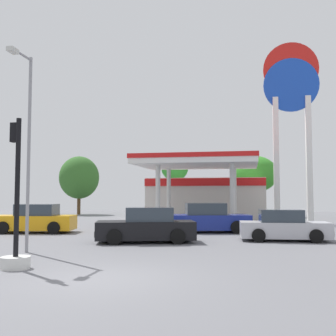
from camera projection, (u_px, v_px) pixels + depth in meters
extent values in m
plane|color=slate|center=(100.00, 279.00, 10.16)|extent=(90.00, 90.00, 0.00)
cube|color=beige|center=(208.00, 199.00, 35.77)|extent=(9.69, 6.54, 3.48)
cube|color=red|center=(204.00, 182.00, 32.61)|extent=(9.69, 0.12, 0.60)
cube|color=white|center=(198.00, 164.00, 29.07)|extent=(8.25, 6.90, 0.35)
cube|color=red|center=(198.00, 159.00, 29.09)|extent=(8.35, 7.00, 0.30)
cylinder|color=silver|center=(158.00, 195.00, 27.54)|extent=(0.32, 0.32, 4.13)
cylinder|color=silver|center=(232.00, 195.00, 26.58)|extent=(0.32, 0.32, 4.13)
cylinder|color=silver|center=(169.00, 195.00, 31.26)|extent=(0.32, 0.32, 4.13)
cylinder|color=silver|center=(234.00, 195.00, 30.30)|extent=(0.32, 0.32, 4.13)
cube|color=#4C4C51|center=(198.00, 217.00, 28.82)|extent=(0.90, 0.60, 1.10)
cube|color=white|center=(276.00, 160.00, 30.54)|extent=(0.40, 0.56, 9.42)
cube|color=white|center=(309.00, 159.00, 30.09)|extent=(0.40, 0.56, 9.42)
cylinder|color=blue|center=(291.00, 85.00, 30.69)|extent=(4.05, 0.22, 4.05)
cylinder|color=red|center=(291.00, 69.00, 30.79)|extent=(4.05, 0.22, 4.05)
cube|color=white|center=(291.00, 77.00, 30.79)|extent=(3.72, 0.08, 0.73)
cylinder|color=black|center=(230.00, 225.00, 23.96)|extent=(0.73, 0.39, 0.69)
cylinder|color=black|center=(237.00, 227.00, 22.10)|extent=(0.73, 0.39, 0.69)
cylinder|color=black|center=(182.00, 225.00, 23.85)|extent=(0.73, 0.39, 0.69)
cylinder|color=black|center=(185.00, 227.00, 21.99)|extent=(0.73, 0.39, 0.69)
cube|color=navy|center=(208.00, 222.00, 22.99)|extent=(4.87, 2.90, 0.82)
cube|color=#2D3842|center=(205.00, 209.00, 23.03)|extent=(2.50, 2.14, 0.69)
cube|color=black|center=(248.00, 224.00, 23.06)|extent=(0.54, 1.79, 0.26)
cylinder|color=black|center=(308.00, 233.00, 19.33)|extent=(0.61, 0.25, 0.60)
cylinder|color=black|center=(316.00, 236.00, 17.73)|extent=(0.61, 0.25, 0.60)
cylinder|color=black|center=(256.00, 232.00, 19.65)|extent=(0.61, 0.25, 0.60)
cylinder|color=black|center=(259.00, 235.00, 18.05)|extent=(0.61, 0.25, 0.60)
cube|color=#B2B2BA|center=(284.00, 230.00, 18.70)|extent=(4.05, 1.92, 0.71)
cube|color=#2D3842|center=(281.00, 216.00, 18.76)|extent=(1.98, 1.59, 0.60)
cube|color=black|center=(328.00, 232.00, 18.45)|extent=(0.22, 1.58, 0.23)
cylinder|color=black|center=(114.00, 237.00, 17.09)|extent=(0.69, 0.40, 0.65)
cylinder|color=black|center=(116.00, 233.00, 18.84)|extent=(0.69, 0.40, 0.65)
cylinder|color=black|center=(178.00, 237.00, 17.31)|extent=(0.69, 0.40, 0.65)
cylinder|color=black|center=(174.00, 233.00, 19.06)|extent=(0.69, 0.40, 0.65)
cube|color=black|center=(146.00, 230.00, 18.09)|extent=(4.62, 2.91, 0.78)
cube|color=#2D3842|center=(149.00, 215.00, 18.15)|extent=(2.40, 2.10, 0.65)
cube|color=black|center=(97.00, 233.00, 17.91)|extent=(0.59, 1.68, 0.25)
cylinder|color=black|center=(3.00, 228.00, 21.91)|extent=(0.70, 0.35, 0.67)
cylinder|color=black|center=(16.00, 225.00, 23.71)|extent=(0.70, 0.35, 0.67)
cylinder|color=black|center=(54.00, 228.00, 21.89)|extent=(0.70, 0.35, 0.67)
cylinder|color=black|center=(63.00, 225.00, 23.68)|extent=(0.70, 0.35, 0.67)
cube|color=orange|center=(34.00, 223.00, 22.81)|extent=(4.66, 2.63, 0.80)
cube|color=#2D3842|center=(37.00, 210.00, 22.86)|extent=(2.36, 1.99, 0.67)
cylinder|color=silver|center=(15.00, 263.00, 11.53)|extent=(0.82, 0.82, 0.34)
cylinder|color=black|center=(17.00, 187.00, 11.68)|extent=(0.14, 0.14, 3.94)
cube|color=black|center=(15.00, 133.00, 11.98)|extent=(0.21, 0.20, 0.57)
sphere|color=red|center=(17.00, 127.00, 12.11)|extent=(0.15, 0.15, 0.15)
sphere|color=#D89E0C|center=(17.00, 133.00, 12.10)|extent=(0.15, 0.15, 0.15)
sphere|color=green|center=(17.00, 139.00, 12.09)|extent=(0.15, 0.15, 0.15)
cylinder|color=brown|center=(79.00, 203.00, 44.64)|extent=(0.36, 0.36, 2.40)
ellipsoid|color=#326527|center=(79.00, 177.00, 44.83)|extent=(4.33, 4.33, 4.64)
cylinder|color=brown|center=(175.00, 196.00, 43.47)|extent=(0.39, 0.39, 3.92)
ellipsoid|color=green|center=(175.00, 168.00, 43.68)|extent=(2.89, 2.89, 2.75)
cylinder|color=brown|center=(255.00, 204.00, 40.78)|extent=(0.29, 0.29, 2.49)
ellipsoid|color=#348A26|center=(255.00, 174.00, 40.98)|extent=(4.55, 4.55, 3.66)
cylinder|color=gray|center=(29.00, 153.00, 15.09)|extent=(0.12, 0.12, 7.22)
cylinder|color=gray|center=(22.00, 55.00, 14.74)|extent=(0.09, 1.20, 0.09)
cube|color=beige|center=(13.00, 50.00, 14.15)|extent=(0.24, 0.44, 0.16)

